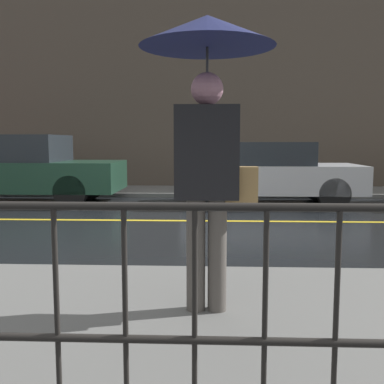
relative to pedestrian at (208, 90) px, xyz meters
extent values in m
plane|color=black|center=(-1.21, 4.53, -1.79)|extent=(80.00, 80.00, 0.00)
cube|color=#60605E|center=(-1.21, -0.29, -1.73)|extent=(28.00, 3.02, 0.11)
cube|color=#60605E|center=(-1.21, 8.86, -1.73)|extent=(28.00, 2.05, 0.11)
cube|color=gold|center=(-1.21, 4.53, -1.78)|extent=(25.20, 0.12, 0.01)
cube|color=#4C4238|center=(-1.21, 10.03, 1.28)|extent=(28.00, 0.30, 6.13)
cylinder|color=black|center=(-0.63, -1.55, -1.16)|extent=(0.02, 0.02, 1.03)
cylinder|color=black|center=(-0.33, -1.55, -1.16)|extent=(0.02, 0.02, 1.03)
cylinder|color=black|center=(-0.04, -1.55, -1.16)|extent=(0.02, 0.02, 1.03)
cylinder|color=black|center=(0.25, -1.55, -1.16)|extent=(0.02, 0.02, 1.03)
cylinder|color=black|center=(0.55, -1.55, -1.16)|extent=(0.02, 0.02, 1.03)
cylinder|color=#4C4742|center=(-0.09, 0.00, -1.24)|extent=(0.14, 0.14, 0.87)
cylinder|color=#4C4742|center=(0.08, 0.00, -1.24)|extent=(0.14, 0.14, 0.87)
cube|color=black|center=(-0.01, 0.00, -0.46)|extent=(0.47, 0.28, 0.69)
sphere|color=gray|center=(-0.01, 0.00, 0.01)|extent=(0.24, 0.24, 0.24)
cylinder|color=#262628|center=(-0.01, 0.00, -0.08)|extent=(0.02, 0.02, 0.77)
cone|color=#191E4C|center=(-0.01, 0.00, 0.42)|extent=(1.00, 1.00, 0.22)
cube|color=#9E7A47|center=(0.25, 0.00, -0.72)|extent=(0.24, 0.12, 0.30)
cube|color=#193828|center=(-4.40, 6.74, -1.16)|extent=(4.69, 1.81, 0.66)
cube|color=#1E2328|center=(-4.59, 6.74, -0.53)|extent=(2.44, 1.66, 0.60)
cylinder|color=black|center=(-2.94, 7.53, -1.43)|extent=(0.70, 0.22, 0.70)
cylinder|color=black|center=(-2.94, 5.94, -1.43)|extent=(0.70, 0.22, 0.70)
cube|color=#B2B5BA|center=(1.35, 6.74, -1.19)|extent=(3.93, 1.75, 0.62)
cube|color=#1E2328|center=(1.19, 6.74, -0.64)|extent=(2.04, 1.61, 0.50)
cylinder|color=black|center=(2.57, 7.50, -1.45)|extent=(0.67, 0.22, 0.67)
cylinder|color=black|center=(2.57, 5.97, -1.45)|extent=(0.67, 0.22, 0.67)
cylinder|color=black|center=(0.13, 7.50, -1.45)|extent=(0.67, 0.22, 0.67)
cylinder|color=black|center=(0.13, 5.97, -1.45)|extent=(0.67, 0.22, 0.67)
camera|label=1|loc=(0.03, -3.36, -0.38)|focal=42.00mm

